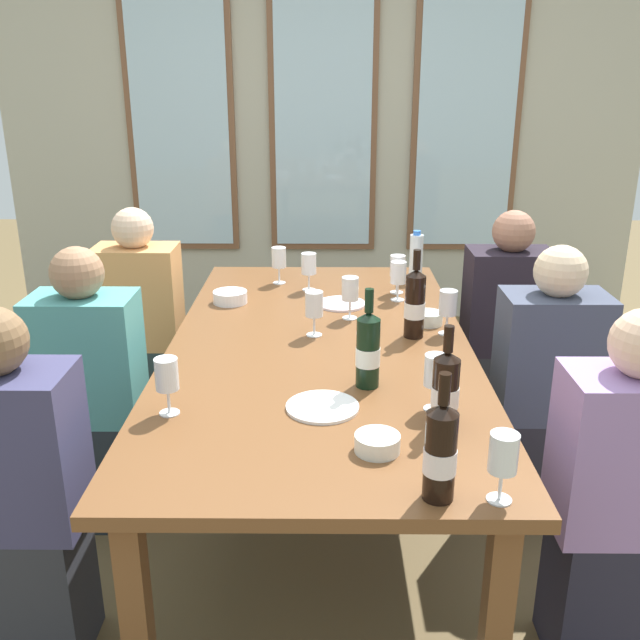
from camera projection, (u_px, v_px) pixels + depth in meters
ground_plane at (320, 514)px, 2.84m from camera, size 12.00×12.00×0.00m
back_wall_with_windows at (323, 110)px, 4.68m from camera, size 4.31×0.10×2.90m
dining_table at (320, 360)px, 2.62m from camera, size 1.11×2.16×0.74m
white_plate_0 at (322, 407)px, 2.09m from camera, size 0.22×0.22×0.01m
white_plate_1 at (341, 304)px, 3.02m from camera, size 0.21×0.21×0.01m
wine_bottle_0 at (415, 303)px, 2.62m from camera, size 0.08×0.08×0.34m
wine_bottle_1 at (445, 389)px, 1.95m from camera, size 0.08×0.08×0.30m
wine_bottle_2 at (368, 349)px, 2.20m from camera, size 0.08×0.08×0.32m
wine_bottle_3 at (440, 452)px, 1.61m from camera, size 0.08×0.08×0.32m
tasting_bowl_0 at (377, 443)px, 1.85m from camera, size 0.12×0.12×0.05m
tasting_bowl_1 at (428, 318)px, 2.79m from camera, size 0.11×0.11×0.05m
tasting_bowl_2 at (230, 297)px, 3.05m from camera, size 0.15×0.15×0.05m
water_bottle at (416, 257)px, 3.36m from camera, size 0.06×0.06×0.24m
wine_glass_0 at (167, 377)px, 2.02m from camera, size 0.07×0.07×0.17m
wine_glass_1 at (398, 274)px, 3.05m from camera, size 0.07×0.07×0.17m
wine_glass_2 at (448, 304)px, 2.65m from camera, size 0.07×0.07×0.17m
wine_glass_3 at (398, 268)px, 3.15m from camera, size 0.07×0.07×0.17m
wine_glass_4 at (503, 455)px, 1.60m from camera, size 0.07×0.07×0.17m
wine_glass_5 at (436, 373)px, 2.05m from camera, size 0.07×0.07×0.17m
wine_glass_6 at (309, 265)px, 3.19m from camera, size 0.07×0.07×0.17m
wine_glass_7 at (314, 305)px, 2.63m from camera, size 0.07×0.07×0.17m
wine_glass_8 at (350, 291)px, 2.82m from camera, size 0.07×0.07×0.17m
wine_glass_9 at (279, 258)px, 3.30m from camera, size 0.07×0.07×0.17m
seated_person_0 at (18, 500)px, 2.01m from camera, size 0.38×0.24×1.11m
seated_person_1 at (619, 504)px, 2.00m from camera, size 0.38×0.24×1.11m
seated_person_2 at (92, 398)px, 2.65m from camera, size 0.38×0.24×1.11m
seated_person_3 at (546, 396)px, 2.67m from camera, size 0.38×0.24×1.11m
seated_person_4 at (142, 329)px, 3.36m from camera, size 0.38×0.24×1.11m
seated_person_5 at (504, 334)px, 3.29m from camera, size 0.38×0.24×1.11m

